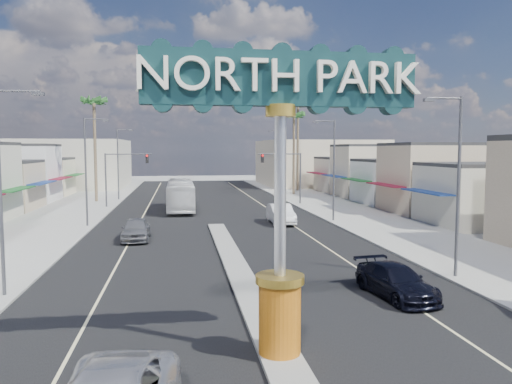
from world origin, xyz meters
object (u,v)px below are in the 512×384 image
object	(u,v)px
gateway_sign	(280,166)
streetlight_l_far	(119,160)
streetlight_l_mid	(88,166)
palm_right_mid	(294,119)
streetlight_l_near	(4,181)
traffic_signal_left	(122,169)
palm_left_far	(94,107)
streetlight_r_mid	(332,165)
suv_right	(396,281)
traffic_signal_right	(285,168)
car_parked_right	(281,214)
streetlight_r_far	(282,160)
palm_right_far	(298,110)
city_bus	(181,195)
streetlight_r_near	(456,177)
car_parked_left	(136,229)

from	to	relation	value
gateway_sign	streetlight_l_far	world-z (taller)	gateway_sign
streetlight_l_mid	palm_right_mid	distance (m)	35.44
streetlight_l_near	streetlight_l_mid	size ratio (longest dim) A/B	1.00
traffic_signal_left	streetlight_l_near	xyz separation A→B (m)	(-1.25, -33.99, 0.79)
palm_left_far	palm_right_mid	size ratio (longest dim) A/B	1.08
streetlight_r_mid	suv_right	bearing A→B (deg)	-100.42
palm_right_mid	traffic_signal_right	bearing A→B (deg)	-107.63
streetlight_l_near	car_parked_right	xyz separation A→B (m)	(16.10, 19.41, -4.22)
streetlight_r_far	traffic_signal_left	bearing A→B (deg)	-157.80
traffic_signal_left	streetlight_r_mid	world-z (taller)	streetlight_r_mid
streetlight_l_far	palm_left_far	xyz separation A→B (m)	(-2.57, -2.00, 6.43)
streetlight_l_far	suv_right	world-z (taller)	streetlight_l_far
palm_right_far	streetlight_r_far	bearing A→B (deg)	-114.55
streetlight_l_far	suv_right	bearing A→B (deg)	-69.41
car_parked_right	city_bus	distance (m)	13.92
car_parked_right	palm_left_far	bearing A→B (deg)	132.58
traffic_signal_left	palm_right_far	xyz separation A→B (m)	(24.18, 18.01, 8.11)
suv_right	streetlight_l_far	bearing A→B (deg)	102.91
traffic_signal_left	traffic_signal_right	xyz separation A→B (m)	(18.37, 0.00, 0.00)
streetlight_r_near	palm_right_mid	size ratio (longest dim) A/B	0.74
streetlight_l_mid	suv_right	distance (m)	28.39
gateway_sign	streetlight_r_near	world-z (taller)	gateway_sign
traffic_signal_left	streetlight_l_far	xyz separation A→B (m)	(-1.25, 8.01, 0.79)
streetlight_l_far	streetlight_r_far	distance (m)	20.87
palm_right_mid	palm_right_far	size ratio (longest dim) A/B	0.86
palm_right_mid	suv_right	world-z (taller)	palm_right_mid
traffic_signal_left	palm_right_mid	distance (m)	26.01
suv_right	streetlight_r_mid	bearing A→B (deg)	71.90
traffic_signal_right	palm_right_far	world-z (taller)	palm_right_far
palm_left_far	traffic_signal_left	bearing A→B (deg)	-57.57
streetlight_r_near	car_parked_left	distance (m)	21.53
streetlight_l_far	palm_right_mid	world-z (taller)	palm_right_mid
city_bus	traffic_signal_right	bearing A→B (deg)	16.69
traffic_signal_right	streetlight_l_far	distance (m)	21.20
traffic_signal_right	streetlight_l_far	size ratio (longest dim) A/B	0.67
streetlight_r_mid	suv_right	world-z (taller)	streetlight_r_mid
palm_right_mid	city_bus	xyz separation A→B (m)	(-15.88, -15.63, -8.98)
gateway_sign	streetlight_l_far	size ratio (longest dim) A/B	1.02
gateway_sign	streetlight_l_near	bearing A→B (deg)	142.45
streetlight_l_mid	palm_left_far	bearing A→B (deg)	97.31
streetlight_r_mid	car_parked_left	world-z (taller)	streetlight_r_mid
suv_right	car_parked_left	xyz separation A→B (m)	(-12.37, 15.66, 0.10)
gateway_sign	city_bus	size ratio (longest dim) A/B	0.79
palm_right_far	palm_left_far	bearing A→B (deg)	-156.80
traffic_signal_right	streetlight_l_near	bearing A→B (deg)	-119.99
suv_right	car_parked_right	xyz separation A→B (m)	(-0.63, 21.92, 0.15)
streetlight_r_mid	car_parked_right	size ratio (longest dim) A/B	1.75
streetlight_l_near	city_bus	size ratio (longest dim) A/B	0.77
suv_right	streetlight_l_near	bearing A→B (deg)	163.76
streetlight_l_far	city_bus	size ratio (longest dim) A/B	0.77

